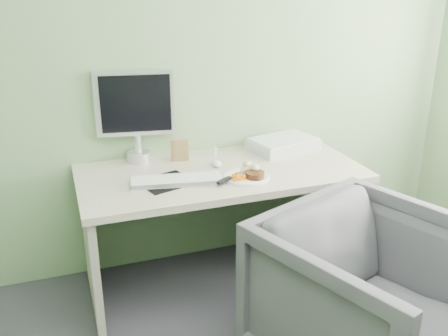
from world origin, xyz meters
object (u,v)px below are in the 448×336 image
object	(u,v)px
plate	(247,177)
scanner	(283,145)
monitor	(135,111)
desk_chair	(369,301)
desk	(221,199)

from	to	relation	value
plate	scanner	xyz separation A→B (m)	(0.40, 0.38, 0.03)
monitor	desk_chair	world-z (taller)	monitor
desk_chair	monitor	bearing A→B (deg)	101.07
desk	monitor	distance (m)	0.71
desk	plate	bearing A→B (deg)	-60.73
plate	scanner	distance (m)	0.55
monitor	desk_chair	xyz separation A→B (m)	(0.79, -1.25, -0.64)
plate	monitor	xyz separation A→B (m)	(-0.51, 0.48, 0.30)
desk_chair	plate	bearing A→B (deg)	88.88
monitor	plate	bearing A→B (deg)	-34.23
desk	desk_chair	size ratio (longest dim) A/B	1.85
scanner	desk	bearing A→B (deg)	-169.21
desk	desk_chair	bearing A→B (deg)	-68.23
monitor	desk_chair	distance (m)	1.62
desk	desk_chair	world-z (taller)	desk_chair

